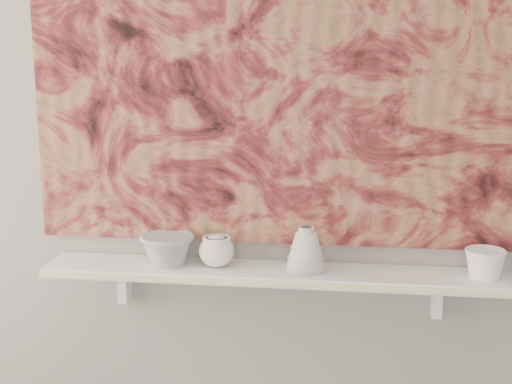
% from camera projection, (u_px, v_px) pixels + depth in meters
% --- Properties ---
extents(wall_back, '(3.60, 0.00, 3.60)m').
position_uv_depth(wall_back, '(278.00, 126.00, 2.15)').
color(wall_back, gray).
rests_on(wall_back, floor).
extents(shelf, '(1.40, 0.18, 0.03)m').
position_uv_depth(shelf, '(274.00, 274.00, 2.14)').
color(shelf, white).
rests_on(shelf, wall_back).
extents(shelf_stripe, '(1.40, 0.01, 0.02)m').
position_uv_depth(shelf_stripe, '(271.00, 284.00, 2.05)').
color(shelf_stripe, beige).
rests_on(shelf_stripe, shelf).
extents(bracket_left, '(0.03, 0.06, 0.12)m').
position_uv_depth(bracket_left, '(124.00, 283.00, 2.28)').
color(bracket_left, white).
rests_on(bracket_left, wall_back).
extents(bracket_right, '(0.03, 0.06, 0.12)m').
position_uv_depth(bracket_right, '(437.00, 297.00, 2.16)').
color(bracket_right, white).
rests_on(bracket_right, wall_back).
extents(painting, '(1.50, 0.02, 1.10)m').
position_uv_depth(painting, '(278.00, 62.00, 2.09)').
color(painting, maroon).
rests_on(painting, wall_back).
extents(house_motif, '(0.09, 0.00, 0.08)m').
position_uv_depth(house_motif, '(429.00, 169.00, 2.09)').
color(house_motif, black).
rests_on(house_motif, painting).
extents(bowl_grey, '(0.22, 0.22, 0.10)m').
position_uv_depth(bowl_grey, '(168.00, 249.00, 2.17)').
color(bowl_grey, gray).
rests_on(bowl_grey, shelf).
extents(cup_cream, '(0.11, 0.11, 0.10)m').
position_uv_depth(cup_cream, '(217.00, 251.00, 2.15)').
color(cup_cream, silver).
rests_on(cup_cream, shelf).
extents(bell_vessel, '(0.15, 0.15, 0.13)m').
position_uv_depth(bell_vessel, '(306.00, 249.00, 2.11)').
color(bell_vessel, silver).
rests_on(bell_vessel, shelf).
extents(bowl_white, '(0.14, 0.14, 0.09)m').
position_uv_depth(bowl_white, '(485.00, 263.00, 2.05)').
color(bowl_white, white).
rests_on(bowl_white, shelf).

